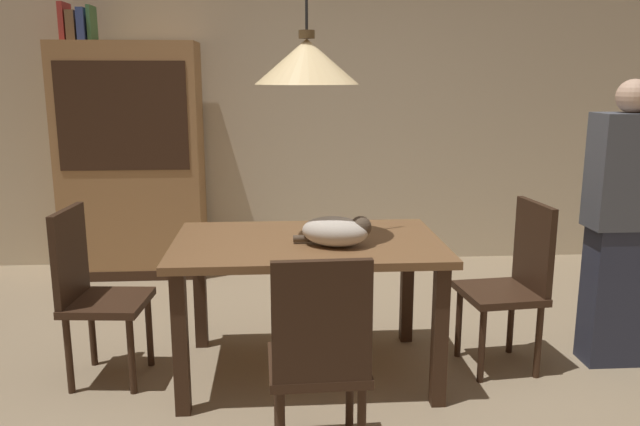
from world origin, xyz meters
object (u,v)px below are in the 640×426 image
object	(u,v)px
book_red_tall	(65,22)
book_brown_thick	(74,26)
dining_table	(308,258)
chair_left_side	(92,288)
book_blue_wide	(84,25)
cat_sleeping	(337,231)
chair_near_front	(319,354)
pendant_lamp	(307,61)
hutch_bookcase	(132,166)
person_standing	(620,226)
chair_right_side	(514,278)
book_green_slim	(92,24)

from	to	relation	value
book_red_tall	book_brown_thick	world-z (taller)	book_red_tall
dining_table	book_brown_thick	size ratio (longest dim) A/B	5.83
chair_left_side	book_blue_wide	size ratio (longest dim) A/B	3.88
dining_table	chair_left_side	size ratio (longest dim) A/B	1.51
cat_sleeping	chair_near_front	bearing A→B (deg)	-100.62
pendant_lamp	book_blue_wide	xyz separation A→B (m)	(-1.60, 1.88, 0.31)
cat_sleeping	hutch_bookcase	distance (m)	2.48
pendant_lamp	book_blue_wide	size ratio (longest dim) A/B	5.42
cat_sleeping	person_standing	bearing A→B (deg)	5.46
dining_table	book_red_tall	bearing A→B (deg)	132.73
book_brown_thick	person_standing	size ratio (longest dim) A/B	0.15
chair_right_side	book_brown_thick	xyz separation A→B (m)	(-2.80, 1.87, 1.45)
book_red_tall	person_standing	size ratio (longest dim) A/B	0.18
dining_table	book_blue_wide	distance (m)	2.80
chair_left_side	book_brown_thick	xyz separation A→B (m)	(-0.54, 1.88, 1.45)
chair_right_side	book_red_tall	distance (m)	3.73
book_green_slim	person_standing	world-z (taller)	book_green_slim
cat_sleeping	dining_table	bearing A→B (deg)	138.62
dining_table	chair_near_front	distance (m)	0.89
chair_near_front	hutch_bookcase	xyz separation A→B (m)	(-1.31, 2.76, 0.38)
chair_right_side	person_standing	xyz separation A→B (m)	(0.58, 0.02, 0.28)
book_blue_wide	book_green_slim	size ratio (longest dim) A/B	0.92
pendant_lamp	chair_left_side	bearing A→B (deg)	179.66
dining_table	book_red_tall	distance (m)	2.89
cat_sleeping	book_brown_thick	size ratio (longest dim) A/B	1.70
dining_table	cat_sleeping	distance (m)	0.26
hutch_bookcase	chair_near_front	bearing A→B (deg)	-64.59
pendant_lamp	person_standing	xyz separation A→B (m)	(1.71, 0.02, -0.87)
hutch_bookcase	book_blue_wide	bearing A→B (deg)	179.70
dining_table	person_standing	world-z (taller)	person_standing
chair_near_front	book_green_slim	xyz separation A→B (m)	(-1.54, 2.76, 1.47)
cat_sleeping	pendant_lamp	bearing A→B (deg)	138.62
chair_left_side	chair_near_front	bearing A→B (deg)	-38.05
book_blue_wide	hutch_bookcase	bearing A→B (deg)	-0.30
chair_right_side	hutch_bookcase	bearing A→B (deg)	142.45
chair_right_side	book_red_tall	world-z (taller)	book_red_tall
book_blue_wide	book_red_tall	bearing A→B (deg)	180.00
chair_right_side	book_blue_wide	distance (m)	3.61
book_blue_wide	pendant_lamp	bearing A→B (deg)	-49.70
chair_right_side	book_brown_thick	distance (m)	3.67
pendant_lamp	person_standing	world-z (taller)	pendant_lamp
dining_table	book_brown_thick	distance (m)	2.84
chair_near_front	pendant_lamp	bearing A→B (deg)	90.16
hutch_bookcase	book_green_slim	bearing A→B (deg)	179.63
book_green_slim	person_standing	size ratio (longest dim) A/B	0.16
hutch_bookcase	person_standing	xyz separation A→B (m)	(3.02, -1.86, -0.10)
chair_right_side	book_green_slim	distance (m)	3.58
chair_left_side	pendant_lamp	xyz separation A→B (m)	(1.13, -0.01, 1.15)
chair_left_side	chair_near_front	distance (m)	1.44
book_red_tall	book_blue_wide	bearing A→B (deg)	0.00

